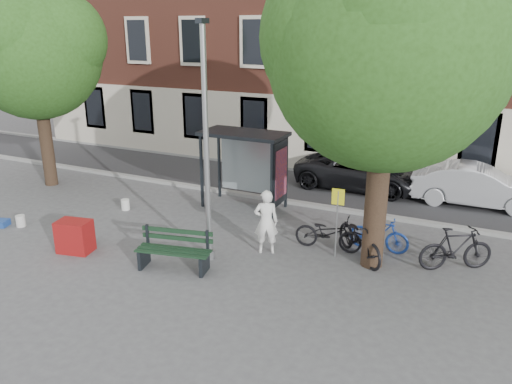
{
  "coord_description": "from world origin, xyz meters",
  "views": [
    {
      "loc": [
        6.38,
        -10.42,
        5.93
      ],
      "look_at": [
        0.5,
        1.84,
        1.4
      ],
      "focal_mm": 35.0,
      "sensor_mm": 36.0,
      "label": 1
    }
  ],
  "objects_px": {
    "lamppost": "(207,158)",
    "car_silver": "(477,186)",
    "bike_c": "(360,239)",
    "bench": "(174,252)",
    "bike_a": "(328,233)",
    "red_stand": "(75,236)",
    "bike_d": "(456,249)",
    "notice_sign": "(338,208)",
    "bike_b": "(379,234)",
    "car_dark": "(360,171)",
    "painter": "(266,222)",
    "bus_shelter": "(256,153)"
  },
  "relations": [
    {
      "from": "bike_c",
      "to": "car_dark",
      "type": "bearing_deg",
      "value": 60.47
    },
    {
      "from": "red_stand",
      "to": "notice_sign",
      "type": "xyz_separation_m",
      "value": [
        6.56,
        2.8,
        0.95
      ]
    },
    {
      "from": "car_dark",
      "to": "notice_sign",
      "type": "height_order",
      "value": "notice_sign"
    },
    {
      "from": "lamppost",
      "to": "bench",
      "type": "relative_size",
      "value": 3.05
    },
    {
      "from": "notice_sign",
      "to": "car_silver",
      "type": "bearing_deg",
      "value": 55.81
    },
    {
      "from": "red_stand",
      "to": "bike_b",
      "type": "bearing_deg",
      "value": 26.07
    },
    {
      "from": "bike_b",
      "to": "red_stand",
      "type": "xyz_separation_m",
      "value": [
        -7.51,
        -3.68,
        -0.05
      ]
    },
    {
      "from": "bike_d",
      "to": "notice_sign",
      "type": "xyz_separation_m",
      "value": [
        -2.97,
        -0.59,
        0.82
      ]
    },
    {
      "from": "bike_b",
      "to": "car_silver",
      "type": "distance_m",
      "value": 5.62
    },
    {
      "from": "bike_c",
      "to": "bike_d",
      "type": "height_order",
      "value": "bike_d"
    },
    {
      "from": "bus_shelter",
      "to": "notice_sign",
      "type": "bearing_deg",
      "value": -35.09
    },
    {
      "from": "bike_d",
      "to": "car_silver",
      "type": "relative_size",
      "value": 0.44
    },
    {
      "from": "lamppost",
      "to": "car_silver",
      "type": "xyz_separation_m",
      "value": [
        6.17,
        7.61,
        -2.07
      ]
    },
    {
      "from": "bus_shelter",
      "to": "bike_c",
      "type": "bearing_deg",
      "value": -29.27
    },
    {
      "from": "red_stand",
      "to": "notice_sign",
      "type": "height_order",
      "value": "notice_sign"
    },
    {
      "from": "painter",
      "to": "bike_d",
      "type": "relative_size",
      "value": 0.94
    },
    {
      "from": "red_stand",
      "to": "bike_a",
      "type": "bearing_deg",
      "value": 26.82
    },
    {
      "from": "bench",
      "to": "bike_c",
      "type": "distance_m",
      "value": 4.88
    },
    {
      "from": "bike_a",
      "to": "bike_d",
      "type": "distance_m",
      "value": 3.3
    },
    {
      "from": "car_dark",
      "to": "painter",
      "type": "bearing_deg",
      "value": 172.48
    },
    {
      "from": "bike_b",
      "to": "car_silver",
      "type": "height_order",
      "value": "car_silver"
    },
    {
      "from": "red_stand",
      "to": "painter",
      "type": "bearing_deg",
      "value": 25.07
    },
    {
      "from": "lamppost",
      "to": "bike_a",
      "type": "distance_m",
      "value": 4.01
    },
    {
      "from": "bench",
      "to": "car_silver",
      "type": "height_order",
      "value": "car_silver"
    },
    {
      "from": "bus_shelter",
      "to": "bike_c",
      "type": "distance_m",
      "value": 5.01
    },
    {
      "from": "bike_a",
      "to": "bike_b",
      "type": "bearing_deg",
      "value": -71.32
    },
    {
      "from": "car_silver",
      "to": "red_stand",
      "type": "xyz_separation_m",
      "value": [
        -9.72,
        -8.84,
        -0.26
      ]
    },
    {
      "from": "car_dark",
      "to": "notice_sign",
      "type": "bearing_deg",
      "value": -171.64
    },
    {
      "from": "car_dark",
      "to": "car_silver",
      "type": "bearing_deg",
      "value": -92.48
    },
    {
      "from": "lamppost",
      "to": "notice_sign",
      "type": "bearing_deg",
      "value": 27.63
    },
    {
      "from": "bike_d",
      "to": "red_stand",
      "type": "bearing_deg",
      "value": 78.78
    },
    {
      "from": "bench",
      "to": "car_silver",
      "type": "distance_m",
      "value": 10.81
    },
    {
      "from": "car_silver",
      "to": "bike_c",
      "type": "bearing_deg",
      "value": 154.13
    },
    {
      "from": "bike_a",
      "to": "red_stand",
      "type": "bearing_deg",
      "value": 113.2
    },
    {
      "from": "bike_c",
      "to": "bus_shelter",
      "type": "bearing_deg",
      "value": 106.72
    },
    {
      "from": "bike_a",
      "to": "painter",
      "type": "bearing_deg",
      "value": 118.5
    },
    {
      "from": "bench",
      "to": "bike_b",
      "type": "xyz_separation_m",
      "value": [
        4.47,
        3.33,
        0.05
      ]
    },
    {
      "from": "bike_d",
      "to": "red_stand",
      "type": "relative_size",
      "value": 2.14
    },
    {
      "from": "bike_c",
      "to": "car_silver",
      "type": "distance_m",
      "value": 6.4
    },
    {
      "from": "bike_b",
      "to": "painter",
      "type": "bearing_deg",
      "value": 120.24
    },
    {
      "from": "bench",
      "to": "red_stand",
      "type": "relative_size",
      "value": 2.23
    },
    {
      "from": "bench",
      "to": "bike_a",
      "type": "bearing_deg",
      "value": 29.12
    },
    {
      "from": "lamppost",
      "to": "bike_b",
      "type": "height_order",
      "value": "lamppost"
    },
    {
      "from": "bench",
      "to": "bike_b",
      "type": "relative_size",
      "value": 1.2
    },
    {
      "from": "red_stand",
      "to": "bus_shelter",
      "type": "bearing_deg",
      "value": 61.05
    },
    {
      "from": "lamppost",
      "to": "bench",
      "type": "height_order",
      "value": "lamppost"
    },
    {
      "from": "bike_d",
      "to": "notice_sign",
      "type": "bearing_deg",
      "value": 70.46
    },
    {
      "from": "bus_shelter",
      "to": "bike_c",
      "type": "xyz_separation_m",
      "value": [
        4.21,
        -2.36,
        -1.35
      ]
    },
    {
      "from": "bench",
      "to": "bike_a",
      "type": "relative_size",
      "value": 1.07
    },
    {
      "from": "bike_c",
      "to": "red_stand",
      "type": "bearing_deg",
      "value": 158.5
    }
  ]
}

